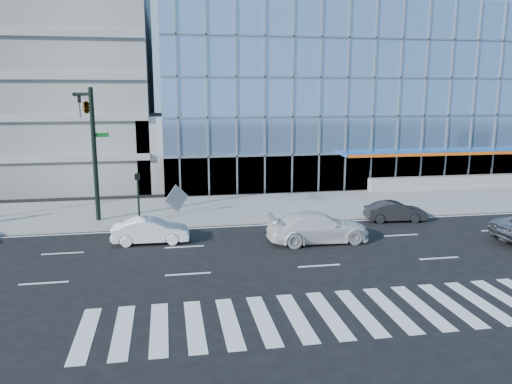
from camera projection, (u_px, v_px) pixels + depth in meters
ground at (297, 241)px, 26.82m from camera, size 160.00×160.00×0.00m
sidewalk at (267, 207)px, 34.52m from camera, size 120.00×8.00×0.15m
theatre_building at (363, 96)px, 52.87m from camera, size 42.00×26.00×15.00m
parking_garage at (19, 69)px, 46.46m from camera, size 24.00×24.00×20.00m
ramp_block at (175, 150)px, 42.55m from camera, size 6.00×8.00×6.00m
traffic_signal at (89, 123)px, 28.10m from camera, size 1.14×5.74×8.00m
ped_signal_post at (138, 190)px, 29.68m from camera, size 0.30×0.33×3.00m
white_suv at (318, 227)px, 26.54m from camera, size 5.54×2.37×1.59m
white_sedan at (151, 231)px, 26.36m from camera, size 4.06×1.54×1.32m
dark_sedan at (395, 211)px, 30.82m from camera, size 3.83×1.69×1.22m
tilted_panel at (177, 198)px, 32.44m from camera, size 1.58×1.04×1.84m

